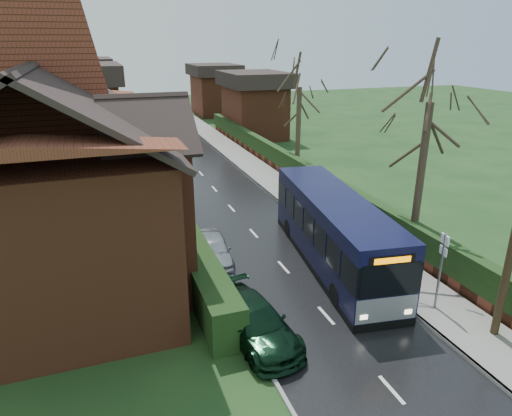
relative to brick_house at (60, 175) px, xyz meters
name	(u,v)px	position (x,y,z in m)	size (l,w,h in m)	color
ground	(303,289)	(8.73, -4.78, -4.38)	(140.00, 140.00, 0.00)	#2F4F22
road	(232,208)	(8.73, 5.22, -4.37)	(6.00, 100.00, 0.02)	black
pavement	(296,200)	(12.98, 5.22, -4.31)	(2.50, 100.00, 0.14)	slate
kerb_right	(279,202)	(11.78, 5.22, -4.31)	(0.12, 100.00, 0.14)	gray
kerb_left	(181,214)	(5.68, 5.22, -4.33)	(0.12, 100.00, 0.10)	gray
front_hedge	(182,237)	(4.83, 0.22, -3.58)	(1.20, 16.00, 1.60)	black
picket_fence	(198,242)	(5.58, 0.22, -3.93)	(0.10, 16.00, 0.90)	gray
right_wall_hedge	(319,183)	(14.53, 5.22, -3.36)	(0.60, 50.00, 1.80)	brown
brick_house	(60,175)	(0.00, 0.00, 0.00)	(9.30, 14.60, 10.30)	brown
bus	(334,232)	(10.93, -3.16, -2.81)	(3.77, 10.60, 3.15)	black
car_silver	(213,249)	(5.93, -1.20, -3.74)	(1.50, 3.73, 1.27)	#BDBCC1
car_green	(255,322)	(5.84, -7.15, -3.73)	(1.81, 4.46, 1.29)	black
car_distant	(165,117)	(9.83, 36.71, -3.66)	(1.51, 4.33, 1.43)	black
bus_stop_sign	(442,261)	(12.73, -7.78, -2.33)	(0.14, 0.47, 3.10)	slate
tree_right_near	(432,90)	(14.73, -3.73, 3.18)	(4.68, 4.68, 10.12)	#35291F
tree_right_far	(300,80)	(15.07, 9.78, 2.53)	(4.79, 4.79, 9.25)	#3C3123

